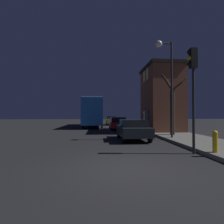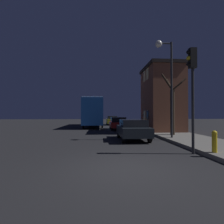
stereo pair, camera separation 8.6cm
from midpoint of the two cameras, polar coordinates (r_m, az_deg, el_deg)
The scene contains 10 objects.
ground_plane at distance 5.96m, azimuth 4.88°, elevation -17.86°, with size 120.00×120.00×0.00m, color black.
brick_building at distance 18.13m, azimuth 15.99°, elevation 4.41°, with size 3.35×4.78×6.38m.
streetlamp at distance 12.87m, azimuth 17.35°, elevation 13.39°, with size 1.20×0.47×6.64m.
traffic_light at distance 8.70m, azimuth 24.93°, elevation 9.96°, with size 0.43×0.24×4.71m.
bare_tree at distance 14.42m, azimuth 19.27°, elevation 1.57°, with size 2.01×0.73×4.82m.
bus at distance 25.65m, azimuth -5.86°, elevation 0.39°, with size 2.55×11.45×3.86m.
car_near_lane at distance 12.13m, azimuth 6.96°, elevation -5.54°, with size 1.85×3.87×1.40m.
car_mid_lane at distance 20.27m, azimuth 2.08°, elevation -3.63°, with size 1.82×3.99×1.44m.
car_far_lane at distance 29.42m, azimuth 0.07°, elevation -2.70°, with size 1.76×4.38×1.49m.
fire_hydrant at distance 8.47m, azimuth 30.72°, elevation -8.12°, with size 0.21×0.21×0.91m.
Camera 2 is at (-0.84, -5.64, 1.75)m, focal length 28.00 mm.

